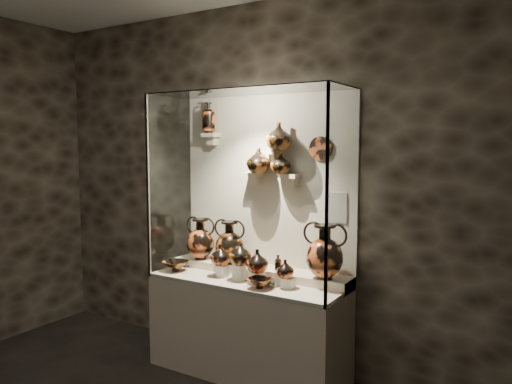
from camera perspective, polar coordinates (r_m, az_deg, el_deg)
wall_back at (r=4.42m, az=1.25°, el=0.73°), size 5.00×0.02×3.20m
plinth at (r=4.42m, az=-0.96°, el=-15.29°), size 1.70×0.60×0.80m
front_tier at (r=4.29m, az=-0.97°, el=-10.10°), size 1.68×0.58×0.03m
rear_tier at (r=4.42m, az=0.27°, el=-9.14°), size 1.70×0.25×0.10m
back_panel at (r=4.41m, az=1.22°, el=0.72°), size 1.70×0.03×1.60m
glass_front at (r=3.90m, az=-3.32°, el=0.08°), size 1.70×0.01×1.60m
glass_left at (r=4.65m, az=-9.80°, el=0.90°), size 0.01×0.60×1.60m
glass_right at (r=3.76m, az=9.95°, el=-0.20°), size 0.01×0.60×1.60m
glass_top at (r=4.15m, az=-1.00°, el=11.42°), size 1.70×0.60×0.01m
frame_post_left at (r=4.44m, az=-12.21°, el=0.63°), size 0.02×0.02×1.60m
frame_post_right at (r=3.50m, az=8.10°, el=-0.60°), size 0.02×0.02×1.60m
pedestal_a at (r=4.35m, az=-3.80°, el=-8.99°), size 0.09×0.09×0.10m
pedestal_b at (r=4.25m, az=-1.91°, el=-9.11°), size 0.09×0.09×0.13m
pedestal_c at (r=4.17m, az=0.07°, el=-9.69°), size 0.09×0.09×0.09m
pedestal_d at (r=4.09m, az=2.01°, el=-9.79°), size 0.09×0.09×0.12m
pedestal_e at (r=4.03m, az=3.77°, el=-10.33°), size 0.09×0.09×0.08m
bracket_ul at (r=4.64m, az=-5.15°, el=6.50°), size 0.14×0.12×0.04m
bracket_ca at (r=4.39m, az=-0.40°, el=2.01°), size 0.14×0.12×0.04m
bracket_cb at (r=4.28m, az=1.88°, el=4.59°), size 0.10×0.12×0.04m
bracket_cc at (r=4.20m, az=4.00°, el=1.84°), size 0.14×0.12×0.04m
amphora_left at (r=4.67m, az=-6.35°, el=-5.33°), size 0.38×0.38×0.38m
amphora_mid at (r=4.48m, az=-3.03°, el=-5.76°), size 0.38×0.38×0.39m
amphora_right at (r=4.01m, az=7.82°, el=-6.75°), size 0.37×0.37×0.44m
jug_a at (r=4.32m, az=-4.09°, el=-7.18°), size 0.22×0.22×0.18m
jug_b at (r=4.19m, az=-1.85°, el=-6.99°), size 0.25×0.25×0.20m
jug_c at (r=4.11m, az=0.17°, el=-7.89°), size 0.20×0.20×0.19m
jug_e at (r=4.00m, az=3.37°, el=-8.76°), size 0.16×0.16×0.15m
lekythos_small at (r=4.05m, az=2.56°, el=-7.99°), size 0.07×0.07×0.15m
kylix_left at (r=4.58m, az=-9.13°, el=-8.23°), size 0.28×0.24×0.11m
kylix_right at (r=4.01m, az=0.45°, el=-10.26°), size 0.28×0.25×0.10m
lekythos_tall at (r=4.64m, az=-5.42°, el=8.67°), size 0.16×0.16×0.32m
ovoid_vase_a at (r=4.29m, az=0.31°, el=3.63°), size 0.27×0.27×0.22m
ovoid_vase_b at (r=4.18m, az=2.63°, el=6.39°), size 0.23×0.23×0.23m
ovoid_vase_c at (r=4.20m, az=2.86°, el=3.30°), size 0.18×0.18×0.18m
wall_plate at (r=4.13m, az=7.39°, el=4.95°), size 0.20×0.02×0.20m
info_placard at (r=4.12m, az=9.08°, el=-1.79°), size 0.19×0.01×0.25m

